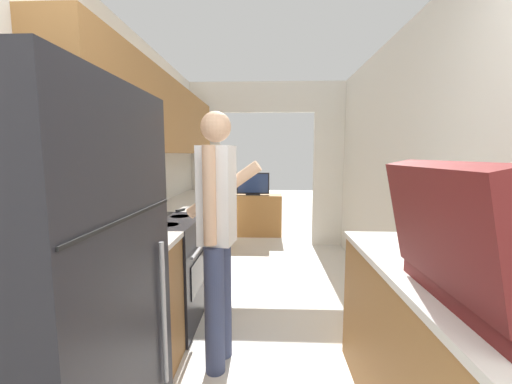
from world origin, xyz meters
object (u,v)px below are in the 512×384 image
at_px(person, 217,233).
at_px(suitcase, 485,260).
at_px(range_oven, 161,271).
at_px(book_stack, 440,251).
at_px(knife, 182,210).
at_px(television, 253,184).
at_px(tv_cabinet, 253,215).
at_px(refrigerator, 41,313).

distance_m(person, suitcase, 1.42).
xyz_separation_m(range_oven, book_stack, (1.78, -0.87, 0.47)).
relative_size(suitcase, knife, 2.31).
xyz_separation_m(suitcase, television, (-1.03, 4.31, -0.14)).
relative_size(book_stack, tv_cabinet, 0.31).
relative_size(range_oven, knife, 3.47).
bearing_deg(knife, person, -37.88).
bearing_deg(tv_cabinet, suitcase, -76.71).
height_order(refrigerator, knife, refrigerator).
xyz_separation_m(person, tv_cabinet, (0.06, 3.46, -0.55)).
distance_m(refrigerator, range_oven, 1.46).
bearing_deg(person, television, 7.18).
height_order(tv_cabinet, knife, knife).
relative_size(range_oven, suitcase, 1.50).
height_order(television, knife, television).
distance_m(book_stack, tv_cabinet, 4.05).
bearing_deg(tv_cabinet, range_oven, -101.84).
xyz_separation_m(book_stack, television, (-1.16, 3.80, -0.02)).
xyz_separation_m(refrigerator, suitcase, (1.60, 0.02, 0.22)).
xyz_separation_m(book_stack, tv_cabinet, (-1.16, 3.84, -0.56)).
relative_size(person, tv_cabinet, 1.69).
bearing_deg(tv_cabinet, knife, -102.55).
bearing_deg(range_oven, book_stack, -26.15).
relative_size(range_oven, television, 1.82).
bearing_deg(range_oven, refrigerator, -88.11).
bearing_deg(refrigerator, tv_cabinet, 82.50).
distance_m(suitcase, television, 4.44).
xyz_separation_m(suitcase, tv_cabinet, (-1.03, 4.35, -0.69)).
distance_m(television, knife, 2.54).
bearing_deg(range_oven, knife, 82.16).
bearing_deg(refrigerator, person, 60.76).
distance_m(book_stack, television, 3.97).
bearing_deg(suitcase, refrigerator, -179.18).
bearing_deg(television, range_oven, -102.01).
bearing_deg(knife, television, 101.56).
relative_size(suitcase, television, 1.21).
xyz_separation_m(range_oven, television, (0.62, 2.93, 0.46)).
xyz_separation_m(suitcase, knife, (-1.59, 1.84, -0.16)).
distance_m(suitcase, book_stack, 0.54).
height_order(refrigerator, range_oven, refrigerator).
bearing_deg(television, knife, -102.75).
relative_size(person, knife, 5.71).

